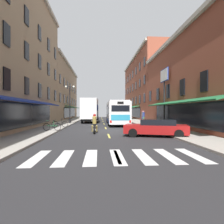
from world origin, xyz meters
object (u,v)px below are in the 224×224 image
object	(u,v)px
sedan_mid	(156,128)
motorcycle_rider	(95,125)
bicycle_near	(52,127)
street_lamp_twin	(70,102)
transit_bus	(116,112)
box_truck	(90,110)
billboard_sign	(164,83)
pedestrian_mid	(144,116)
pedestrian_near	(143,116)
bicycle_mid	(60,124)
sedan_near	(91,117)

from	to	relation	value
sedan_mid	motorcycle_rider	world-z (taller)	motorcycle_rider
bicycle_near	street_lamp_twin	xyz separation A→B (m)	(0.04, 10.36, 2.62)
bicycle_near	transit_bus	bearing A→B (deg)	55.12
transit_bus	bicycle_near	bearing A→B (deg)	-124.88
box_truck	motorcycle_rider	xyz separation A→B (m)	(0.99, -14.44, -1.26)
billboard_sign	pedestrian_mid	size ratio (longest dim) A/B	3.85
box_truck	street_lamp_twin	size ratio (longest dim) A/B	1.40
sedan_mid	bicycle_near	world-z (taller)	sedan_mid
pedestrian_mid	box_truck	bearing A→B (deg)	158.76
bicycle_near	pedestrian_near	xyz separation A→B (m)	(11.75, 14.89, 0.57)
street_lamp_twin	bicycle_mid	bearing A→B (deg)	-90.03
box_truck	sedan_near	distance (m)	8.49
bicycle_mid	street_lamp_twin	size ratio (longest dim) A/B	0.31
billboard_sign	bicycle_near	world-z (taller)	billboard_sign
billboard_sign	box_truck	xyz separation A→B (m)	(-9.17, 8.63, -3.22)
billboard_sign	sedan_near	size ratio (longest dim) A/B	1.46
sedan_near	billboard_sign	bearing A→B (deg)	-61.07
bicycle_mid	bicycle_near	bearing A→B (deg)	-90.60
sedan_mid	motorcycle_rider	bearing A→B (deg)	151.88
box_truck	sedan_near	world-z (taller)	box_truck
transit_bus	sedan_mid	world-z (taller)	transit_bus
box_truck	bicycle_near	bearing A→B (deg)	-101.91
transit_bus	street_lamp_twin	xyz separation A→B (m)	(-6.69, 0.71, 1.46)
billboard_sign	pedestrian_mid	bearing A→B (deg)	95.54
motorcycle_rider	transit_bus	bearing A→B (deg)	74.78
billboard_sign	motorcycle_rider	xyz separation A→B (m)	(-8.18, -5.81, -4.48)
sedan_near	pedestrian_mid	world-z (taller)	pedestrian_mid
box_truck	street_lamp_twin	world-z (taller)	street_lamp_twin
transit_bus	pedestrian_near	distance (m)	7.28
motorcycle_rider	pedestrian_near	size ratio (longest dim) A/B	1.18
sedan_mid	bicycle_near	size ratio (longest dim) A/B	2.89
box_truck	motorcycle_rider	bearing A→B (deg)	-86.07
box_truck	bicycle_mid	size ratio (longest dim) A/B	4.48
pedestrian_near	pedestrian_mid	distance (m)	2.72
motorcycle_rider	bicycle_near	size ratio (longest dim) A/B	1.23
bicycle_near	box_truck	bearing A→B (deg)	78.09
billboard_sign	sedan_near	distance (m)	19.96
sedan_near	bicycle_mid	bearing A→B (deg)	-97.89
box_truck	sedan_mid	world-z (taller)	box_truck
bicycle_mid	street_lamp_twin	xyz separation A→B (m)	(0.00, 7.02, 2.62)
sedan_mid	motorcycle_rider	size ratio (longest dim) A/B	2.36
billboard_sign	transit_bus	xyz separation A→B (m)	(-5.28, 4.84, -3.52)
pedestrian_mid	sedan_mid	bearing A→B (deg)	-113.27
sedan_near	box_truck	bearing A→B (deg)	-88.38
transit_bus	billboard_sign	bearing A→B (deg)	-42.54
bicycle_mid	pedestrian_mid	world-z (taller)	pedestrian_mid
sedan_mid	bicycle_near	xyz separation A→B (m)	(-8.45, 3.48, -0.16)
billboard_sign	box_truck	size ratio (longest dim) A/B	0.89
sedan_near	street_lamp_twin	distance (m)	11.99
sedan_mid	bicycle_near	distance (m)	9.14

